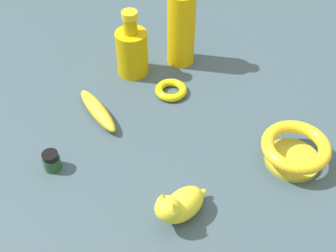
{
  "coord_description": "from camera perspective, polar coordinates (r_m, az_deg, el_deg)",
  "views": [
    {
      "loc": [
        0.47,
        -0.51,
        0.76
      ],
      "look_at": [
        0.0,
        0.0,
        0.06
      ],
      "focal_mm": 47.38,
      "sensor_mm": 36.0,
      "label": 1
    }
  ],
  "objects": [
    {
      "name": "ground",
      "position": [
        1.03,
        0.0,
        -2.23
      ],
      "size": [
        2.0,
        2.0,
        0.0
      ],
      "primitive_type": "plane",
      "color": "#384C56"
    },
    {
      "name": "bottle_tall",
      "position": [
        1.2,
        1.72,
        12.69
      ],
      "size": [
        0.07,
        0.07,
        0.26
      ],
      "color": "#D8AA08",
      "rests_on": "ground"
    },
    {
      "name": "bottle_short",
      "position": [
        1.18,
        -4.66,
        9.68
      ],
      "size": [
        0.08,
        0.08,
        0.18
      ],
      "color": "#BF9E07",
      "rests_on": "ground"
    },
    {
      "name": "nail_polish_jar",
      "position": [
        0.99,
        -14.76,
        -4.35
      ],
      "size": [
        0.04,
        0.04,
        0.04
      ],
      "color": "#224D26",
      "rests_on": "ground"
    },
    {
      "name": "cat_figurine",
      "position": [
        0.87,
        1.46,
        -10.15
      ],
      "size": [
        0.07,
        0.13,
        0.09
      ],
      "color": "yellow",
      "rests_on": "ground"
    },
    {
      "name": "bowl",
      "position": [
        1.0,
        16.05,
        -2.87
      ],
      "size": [
        0.15,
        0.15,
        0.06
      ],
      "color": "gold",
      "rests_on": "ground"
    },
    {
      "name": "bangle",
      "position": [
        1.15,
        0.39,
        4.64
      ],
      "size": [
        0.08,
        0.08,
        0.02
      ],
      "primitive_type": "torus",
      "color": "yellow",
      "rests_on": "ground"
    },
    {
      "name": "banana",
      "position": [
        1.09,
        -9.05,
        1.99
      ],
      "size": [
        0.17,
        0.08,
        0.04
      ],
      "primitive_type": "ellipsoid",
      "rotation": [
        0.0,
        0.0,
        2.89
      ],
      "color": "gold",
      "rests_on": "ground"
    }
  ]
}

